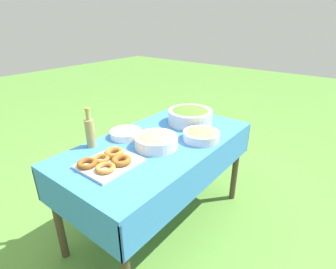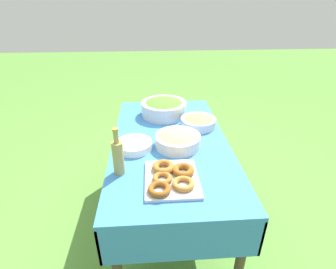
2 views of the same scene
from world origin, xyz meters
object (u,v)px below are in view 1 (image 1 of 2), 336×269
salad_bowl (190,115)px  donut_platter (108,161)px  pasta_bowl (156,140)px  olive_oil_bottle (90,132)px  plate_stack (126,134)px  fruit_bowl (201,135)px

salad_bowl → donut_platter: salad_bowl is taller
pasta_bowl → olive_oil_bottle: size_ratio=1.06×
plate_stack → fruit_bowl: 0.53m
salad_bowl → pasta_bowl: (0.49, 0.06, -0.02)m
salad_bowl → olive_oil_bottle: bearing=-20.5°
fruit_bowl → plate_stack: bearing=-57.6°
plate_stack → olive_oil_bottle: 0.27m
salad_bowl → pasta_bowl: bearing=7.0°
donut_platter → olive_oil_bottle: (-0.09, -0.27, 0.08)m
donut_platter → fruit_bowl: 0.66m
olive_oil_bottle → plate_stack: bearing=164.8°
donut_platter → plate_stack: (-0.33, -0.20, 0.00)m
salad_bowl → olive_oil_bottle: (0.75, -0.28, 0.04)m
fruit_bowl → salad_bowl: bearing=-132.5°
salad_bowl → plate_stack: bearing=-22.9°
salad_bowl → plate_stack: salad_bowl is taller
salad_bowl → fruit_bowl: 0.32m
pasta_bowl → olive_oil_bottle: bearing=-52.7°
salad_bowl → fruit_bowl: (0.22, 0.24, -0.03)m
donut_platter → olive_oil_bottle: bearing=-107.8°
salad_bowl → pasta_bowl: size_ratio=1.24×
plate_stack → olive_oil_bottle: (0.24, -0.07, 0.08)m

